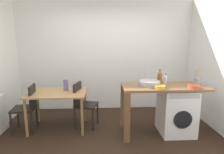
# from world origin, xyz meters

# --- Properties ---
(ground_plane) EXTENTS (5.46, 5.46, 0.00)m
(ground_plane) POSITION_xyz_m (0.00, 0.00, 0.00)
(ground_plane) COLOR black
(wall_back) EXTENTS (4.60, 0.10, 2.70)m
(wall_back) POSITION_xyz_m (0.00, 1.75, 1.35)
(wall_back) COLOR white
(wall_back) RESTS_ON ground_plane
(dining_table) EXTENTS (1.10, 0.76, 0.74)m
(dining_table) POSITION_xyz_m (-0.95, 0.61, 0.64)
(dining_table) COLOR tan
(dining_table) RESTS_ON ground_plane
(chair_person_seat) EXTENTS (0.43, 0.43, 0.90)m
(chair_person_seat) POSITION_xyz_m (-1.50, 0.52, 0.51)
(chair_person_seat) COLOR black
(chair_person_seat) RESTS_ON ground_plane
(chair_opposite) EXTENTS (0.48, 0.48, 0.90)m
(chair_opposite) POSITION_xyz_m (-0.48, 0.68, 0.51)
(chair_opposite) COLOR black
(chair_opposite) RESTS_ON ground_plane
(kitchen_counter) EXTENTS (1.50, 0.68, 0.92)m
(kitchen_counter) POSITION_xyz_m (0.82, 0.31, 0.76)
(kitchen_counter) COLOR brown
(kitchen_counter) RESTS_ON ground_plane
(washing_machine) EXTENTS (0.60, 0.61, 0.86)m
(washing_machine) POSITION_xyz_m (1.29, 0.30, 0.43)
(washing_machine) COLOR white
(washing_machine) RESTS_ON ground_plane
(sink_basin) EXTENTS (0.38, 0.38, 0.09)m
(sink_basin) POSITION_xyz_m (0.77, 0.31, 0.97)
(sink_basin) COLOR #9EA0A5
(sink_basin) RESTS_ON kitchen_counter
(tap) EXTENTS (0.02, 0.02, 0.28)m
(tap) POSITION_xyz_m (0.77, 0.49, 1.06)
(tap) COLOR #B2B2B7
(tap) RESTS_ON kitchen_counter
(bottle_tall_green) EXTENTS (0.08, 0.08, 0.26)m
(bottle_tall_green) POSITION_xyz_m (1.01, 0.52, 1.04)
(bottle_tall_green) COLOR brown
(bottle_tall_green) RESTS_ON kitchen_counter
(bottle_squat_brown) EXTENTS (0.06, 0.06, 0.18)m
(bottle_squat_brown) POSITION_xyz_m (1.12, 0.49, 1.00)
(bottle_squat_brown) COLOR silver
(bottle_squat_brown) RESTS_ON kitchen_counter
(mixing_bowl) EXTENTS (0.19, 0.19, 0.05)m
(mixing_bowl) POSITION_xyz_m (0.89, 0.11, 0.95)
(mixing_bowl) COLOR gold
(mixing_bowl) RESTS_ON kitchen_counter
(utensil_crock) EXTENTS (0.11, 0.11, 0.30)m
(utensil_crock) POSITION_xyz_m (1.66, 0.36, 0.99)
(utensil_crock) COLOR gray
(utensil_crock) RESTS_ON kitchen_counter
(colander) EXTENTS (0.20, 0.20, 0.06)m
(colander) POSITION_xyz_m (1.48, 0.09, 0.95)
(colander) COLOR #D84C38
(colander) RESTS_ON kitchen_counter
(vase) EXTENTS (0.09, 0.09, 0.22)m
(vase) POSITION_xyz_m (-0.80, 0.71, 0.85)
(vase) COLOR slate
(vase) RESTS_ON dining_table
(scissors) EXTENTS (0.15, 0.06, 0.01)m
(scissors) POSITION_xyz_m (0.98, 0.21, 0.92)
(scissors) COLOR #B2B2B7
(scissors) RESTS_ON kitchen_counter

